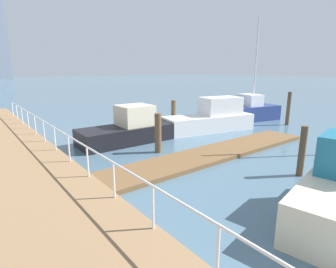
% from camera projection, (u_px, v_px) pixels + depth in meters
% --- Properties ---
extents(ground_plane, '(300.00, 300.00, 0.00)m').
position_uv_depth(ground_plane, '(76.00, 126.00, 19.15)').
color(ground_plane, slate).
extents(floating_dock, '(12.46, 2.00, 0.18)m').
position_uv_depth(floating_dock, '(212.00, 154.00, 12.53)').
color(floating_dock, brown).
rests_on(floating_dock, ground_plane).
extents(boardwalk_railing, '(0.06, 30.99, 1.08)m').
position_uv_depth(boardwalk_railing, '(87.00, 152.00, 8.91)').
color(boardwalk_railing, white).
rests_on(boardwalk_railing, boardwalk).
extents(dock_piling_0, '(0.26, 0.26, 2.39)m').
position_uv_depth(dock_piling_0, '(288.00, 109.00, 19.22)').
color(dock_piling_0, brown).
rests_on(dock_piling_0, ground_plane).
extents(dock_piling_1, '(0.32, 0.32, 1.98)m').
position_uv_depth(dock_piling_1, '(174.00, 115.00, 17.68)').
color(dock_piling_1, brown).
rests_on(dock_piling_1, ground_plane).
extents(dock_piling_2, '(0.32, 0.32, 1.92)m').
position_uv_depth(dock_piling_2, '(158.00, 133.00, 12.85)').
color(dock_piling_2, brown).
rests_on(dock_piling_2, ground_plane).
extents(dock_piling_3, '(0.26, 0.26, 1.79)m').
position_uv_depth(dock_piling_3, '(133.00, 126.00, 14.89)').
color(dock_piling_3, '#473826').
rests_on(dock_piling_3, ground_plane).
extents(dock_piling_4, '(0.25, 0.25, 1.93)m').
position_uv_depth(dock_piling_4, '(302.00, 151.00, 10.00)').
color(dock_piling_4, brown).
rests_on(dock_piling_4, ground_plane).
extents(moored_boat_1, '(5.51, 2.15, 2.02)m').
position_uv_depth(moored_boat_1, '(130.00, 129.00, 14.85)').
color(moored_boat_1, black).
rests_on(moored_boat_1, ground_plane).
extents(moored_boat_3, '(4.40, 2.90, 7.77)m').
position_uv_depth(moored_boat_3, '(252.00, 110.00, 21.36)').
color(moored_boat_3, navy).
rests_on(moored_boat_3, ground_plane).
extents(moored_boat_4, '(6.30, 3.10, 2.16)m').
position_uv_depth(moored_boat_4, '(212.00, 118.00, 17.59)').
color(moored_boat_4, white).
rests_on(moored_boat_4, ground_plane).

